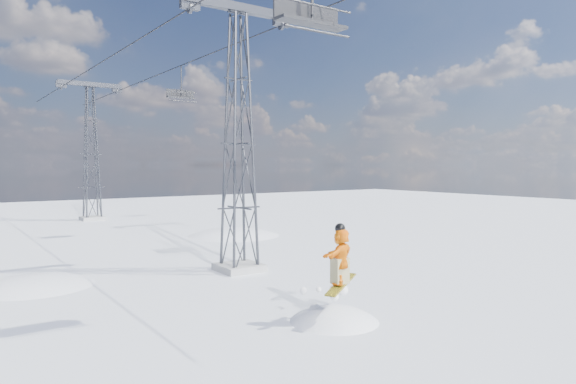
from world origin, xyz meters
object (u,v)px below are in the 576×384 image
object	(u,v)px
lift_tower_near	(239,145)
lift_tower_far	(91,155)
snowboarder_jump	(334,376)
lift_chair_near	(310,15)

from	to	relation	value
lift_tower_near	lift_tower_far	xyz separation A→B (m)	(0.00, 25.00, 0.00)
snowboarder_jump	lift_tower_near	bearing A→B (deg)	81.04
lift_tower_near	lift_tower_far	world-z (taller)	same
lift_tower_near	lift_chair_near	xyz separation A→B (m)	(-2.20, -7.97, 3.21)
lift_tower_far	snowboarder_jump	xyz separation A→B (m)	(-1.25, -32.90, -7.10)
lift_tower_far	lift_tower_near	bearing A→B (deg)	-90.00
lift_tower_near	snowboarder_jump	xyz separation A→B (m)	(-1.25, -7.90, -7.10)
lift_tower_near	lift_chair_near	size ratio (longest dim) A/B	4.22
lift_tower_near	snowboarder_jump	size ratio (longest dim) A/B	1.66
lift_tower_far	lift_chair_near	bearing A→B (deg)	-93.82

